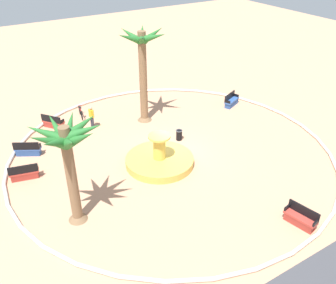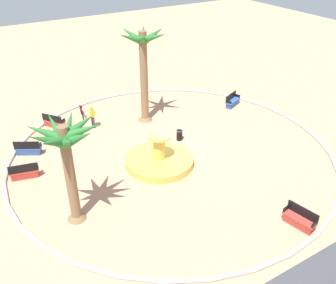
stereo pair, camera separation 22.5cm
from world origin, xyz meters
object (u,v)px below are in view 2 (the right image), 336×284
bicycle_red_frame (82,112)px  bench_west (29,149)px  bench_east (24,173)px  bench_north (299,220)px  trash_bin (179,135)px  person_cyclist_helmet (92,116)px  palm_tree_by_curb (66,149)px  bench_southwest (232,102)px  fountain (159,160)px  palm_tree_near_fountain (143,58)px  bench_southeast (54,122)px

bicycle_red_frame → bench_west: bearing=35.2°
bench_east → bench_north: size_ratio=1.00×
trash_bin → person_cyclist_helmet: 6.34m
palm_tree_by_curb → trash_bin: size_ratio=7.47×
bench_southwest → trash_bin: bearing=19.7°
fountain → palm_tree_near_fountain: (-2.03, -5.57, 4.38)m
bench_west → trash_bin: 9.70m
bench_west → bench_north: same height
fountain → bench_southwest: 9.98m
bench_north → trash_bin: bench_north is taller
bicycle_red_frame → person_cyclist_helmet: size_ratio=1.02×
bench_southwest → bicycle_red_frame: size_ratio=0.98×
bench_southwest → bench_north: bearing=63.9°
bench_east → bicycle_red_frame: size_ratio=0.98×
fountain → bench_southeast: (4.03, -7.98, 0.05)m
palm_tree_by_curb → bench_southwest: bearing=-157.5°
person_cyclist_helmet → palm_tree_near_fountain: bearing=166.8°
bench_west → bench_north: 16.38m
bicycle_red_frame → bench_east: bearing=46.4°
palm_tree_by_curb → bench_north: palm_tree_by_curb is taller
palm_tree_by_curb → bench_west: 8.21m
palm_tree_near_fountain → bicycle_red_frame: (3.82, -2.96, -4.30)m
fountain → trash_bin: fountain is taller
fountain → palm_tree_near_fountain: 7.37m
palm_tree_by_curb → bicycle_red_frame: size_ratio=3.21×
bicycle_red_frame → bench_southwest: bearing=158.0°
bench_west → person_cyclist_helmet: bearing=-165.7°
palm_tree_near_fountain → bench_southeast: palm_tree_near_fountain is taller
fountain → bench_east: 7.80m
bench_east → bench_west: bearing=-108.3°
trash_bin → bench_east: bearing=-5.5°
bench_north → bench_southwest: bearing=-116.1°
bench_west → person_cyclist_helmet: 4.96m
palm_tree_by_curb → bench_north: (-8.98, 5.99, -3.72)m
palm_tree_near_fountain → person_cyclist_helmet: size_ratio=4.08×
trash_bin → person_cyclist_helmet: person_cyclist_helmet is taller
bench_west → bench_southeast: (-2.44, -2.75, 0.00)m
fountain → trash_bin: bearing=-145.0°
bench_east → bench_north: bearing=133.8°
palm_tree_by_curb → palm_tree_near_fountain: bearing=-136.0°
fountain → bench_southwest: fountain is taller
fountain → bench_east: fountain is taller
palm_tree_near_fountain → bench_southwest: 8.40m
palm_tree_near_fountain → bench_west: size_ratio=4.14×
palm_tree_near_fountain → trash_bin: size_ratio=9.28×
bench_north → fountain: bearing=-68.9°
bench_southwest → person_cyclist_helmet: (10.79, -2.30, 0.58)m
bench_southeast → bench_east: bearing=58.0°
bench_west → bench_southwest: size_ratio=0.98×
bench_east → bench_southeast: bearing=-122.0°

